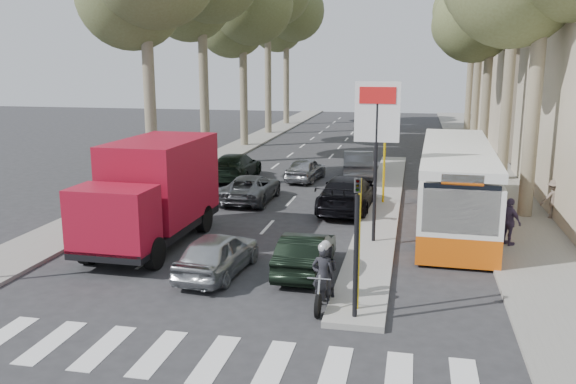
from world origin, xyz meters
name	(u,v)px	position (x,y,z in m)	size (l,w,h in m)	color
ground	(243,290)	(0.00, 0.00, 0.00)	(120.00, 120.00, 0.00)	#28282B
sidewalk_right	(479,159)	(8.60, 25.00, 0.06)	(3.20, 70.00, 0.12)	gray
median_left	(243,145)	(-8.00, 28.00, 0.06)	(2.40, 64.00, 0.12)	gray
traffic_island	(383,204)	(3.25, 11.00, 0.08)	(1.50, 26.00, 0.16)	gray
building_far	(572,36)	(15.50, 34.00, 8.00)	(11.00, 20.00, 16.00)	#B7A88E
billboard	(376,139)	(3.25, 5.00, 3.70)	(1.50, 12.10, 5.60)	yellow
traffic_light_island	(357,224)	(3.25, -1.50, 2.49)	(0.16, 0.41, 3.60)	black
tree_l_c	(244,6)	(-7.77, 28.11, 10.04)	(7.40, 7.20, 13.71)	#6B604C
tree_l_e	(288,13)	(-7.97, 44.11, 10.73)	(7.40, 7.20, 14.49)	#6B604C
tree_r_c	(494,4)	(9.03, 26.11, 9.69)	(7.40, 7.20, 13.32)	#6B604C
tree_r_e	(475,12)	(9.23, 42.11, 10.38)	(7.40, 7.20, 14.10)	#6B604C
silver_hatchback	(218,253)	(-1.10, 1.09, 0.65)	(1.54, 3.83, 1.31)	#A8ACB1
dark_hatchback	(306,253)	(1.44, 1.80, 0.61)	(1.30, 3.73, 1.23)	black
queue_car_a	(251,188)	(-2.67, 10.65, 0.61)	(2.02, 4.38, 1.22)	#4D5055
queue_car_b	(347,193)	(1.80, 9.82, 0.75)	(2.10, 5.16, 1.50)	black
queue_car_c	(306,169)	(-1.10, 15.90, 0.62)	(1.46, 3.64, 1.24)	#9B9DA2
queue_car_d	(358,164)	(1.53, 17.49, 0.73)	(1.55, 4.43, 1.46)	#52545A
queue_car_e	(236,166)	(-4.83, 15.47, 0.70)	(1.97, 4.84, 1.41)	black
red_truck	(153,191)	(-4.22, 3.63, 1.89)	(2.70, 6.77, 3.58)	black
city_bus	(455,182)	(6.13, 8.66, 1.62)	(2.93, 11.77, 3.08)	#D3530B
motorcycle	(324,275)	(2.34, -0.46, 0.79)	(0.73, 2.03, 1.73)	black
pedestrian_near	(509,222)	(7.76, 5.59, 0.93)	(0.95, 0.47, 1.63)	#493855
pedestrian_far	(553,199)	(10.00, 9.77, 0.89)	(1.00, 0.44, 1.54)	#6D5D51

